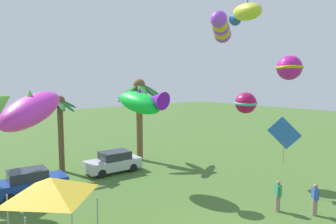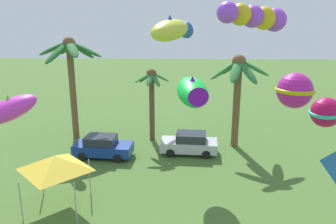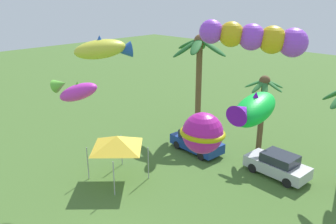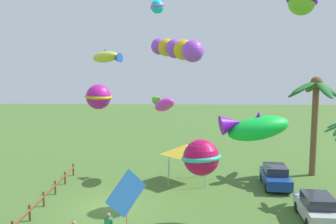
# 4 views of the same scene
# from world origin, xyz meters

# --- Properties ---
(palm_tree_1) EXTENTS (2.61, 2.61, 5.53)m
(palm_tree_1) POSITION_xyz_m (-1.17, 14.62, 3.99)
(palm_tree_1) COLOR brown
(palm_tree_1) RESTS_ON ground
(palm_tree_2) EXTENTS (4.20, 4.16, 6.73)m
(palm_tree_2) POSITION_xyz_m (5.01, 13.58, 5.01)
(palm_tree_2) COLOR brown
(palm_tree_2) RESTS_ON ground
(parked_car_0) EXTENTS (4.02, 2.00, 1.51)m
(parked_car_0) POSITION_xyz_m (-4.28, 11.24, 0.75)
(parked_car_0) COLOR navy
(parked_car_0) RESTS_ON ground
(parked_car_1) EXTENTS (4.01, 1.96, 1.51)m
(parked_car_1) POSITION_xyz_m (1.62, 12.04, 0.75)
(parked_car_1) COLOR #BCBCC1
(parked_car_1) RESTS_ON ground
(spectator_0) EXTENTS (0.40, 0.47, 1.59)m
(spectator_0) POSITION_xyz_m (4.70, 0.94, 0.81)
(spectator_0) COLOR gray
(spectator_0) RESTS_ON ground
(spectator_1) EXTENTS (0.43, 0.44, 1.59)m
(spectator_1) POSITION_xyz_m (5.67, -0.47, 0.81)
(spectator_1) COLOR gray
(spectator_1) RESTS_ON ground
(festival_tent) EXTENTS (2.86, 2.86, 2.85)m
(festival_tent) POSITION_xyz_m (-5.16, 4.89, 2.47)
(festival_tent) COLOR #9E9EA3
(festival_tent) RESTS_ON ground
(kite_ball_0) EXTENTS (1.78, 1.78, 1.16)m
(kite_ball_0) POSITION_xyz_m (4.64, 0.58, 7.19)
(kite_ball_0) COLOR #B41B92
(kite_ball_1) EXTENTS (2.19, 2.19, 1.41)m
(kite_ball_1) POSITION_xyz_m (7.71, 5.17, 5.12)
(kite_ball_1) COLOR #B20D4A
(kite_fish_3) EXTENTS (1.58, 2.03, 0.84)m
(kite_fish_3) POSITION_xyz_m (0.67, 0.25, 9.11)
(kite_fish_3) COLOR gold
(kite_tube_4) EXTENTS (3.14, 2.52, 1.23)m
(kite_tube_4) POSITION_xyz_m (3.97, 4.22, 9.41)
(kite_tube_4) COLOR #9B40E2
(kite_fish_5) EXTENTS (2.11, 4.09, 1.84)m
(kite_fish_5) POSITION_xyz_m (1.65, 8.42, 5.30)
(kite_fish_5) COLOR #10CC37
(kite_diamond_7) EXTENTS (1.31, 1.49, 2.73)m
(kite_diamond_7) POSITION_xyz_m (7.41, 2.21, 3.50)
(kite_diamond_7) COLOR blue
(kite_fish_8) EXTENTS (2.95, 2.28, 1.65)m
(kite_fish_8) POSITION_xyz_m (-6.35, 3.15, 5.73)
(kite_fish_8) COLOR #D532C4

